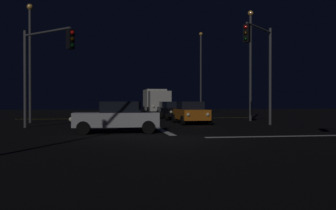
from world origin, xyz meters
TOP-DOWN VIEW (x-y plane):
  - ground at (0.00, 0.00)m, footprint 120.00×120.00m
  - stop_line_north at (0.00, 7.45)m, footprint 0.35×12.69m
  - centre_line_ns at (0.00, 19.05)m, footprint 22.00×0.15m
  - sedan_orange at (2.87, 10.01)m, footprint 2.02×4.33m
  - sedan_black at (2.87, 16.38)m, footprint 2.02×4.33m
  - sedan_gray at (3.29, 21.91)m, footprint 2.02×4.33m
  - box_truck at (3.04, 29.83)m, footprint 2.68×8.28m
  - sedan_silver_crossing at (-2.52, 3.17)m, footprint 4.33×2.02m
  - traffic_signal_nw at (-6.56, 6.56)m, footprint 3.24×3.24m
  - traffic_signal_ne at (6.70, 6.70)m, footprint 3.05×3.05m
  - streetlamp_right_near at (8.55, 13.05)m, footprint 0.44×0.44m
  - streetlamp_left_near at (-8.55, 13.05)m, footprint 0.44×0.44m
  - streetlamp_right_far at (8.55, 29.05)m, footprint 0.44×0.44m

SIDE VIEW (x-z plane):
  - ground at x=0.00m, z-range -0.10..0.00m
  - stop_line_north at x=0.00m, z-range 0.00..0.01m
  - centre_line_ns at x=0.00m, z-range 0.00..0.01m
  - sedan_orange at x=2.87m, z-range 0.02..1.59m
  - sedan_black at x=2.87m, z-range 0.02..1.59m
  - sedan_gray at x=3.29m, z-range 0.02..1.59m
  - sedan_silver_crossing at x=-2.52m, z-range 0.02..1.59m
  - box_truck at x=3.04m, z-range 0.17..3.25m
  - traffic_signal_nw at x=-6.56m, z-range 1.12..6.97m
  - traffic_signal_ne at x=6.70m, z-range 1.21..7.71m
  - streetlamp_left_near at x=-8.55m, z-range 0.69..9.44m
  - streetlamp_right_near at x=8.55m, z-range 0.69..9.64m
  - streetlamp_right_far at x=8.55m, z-range 0.71..10.84m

